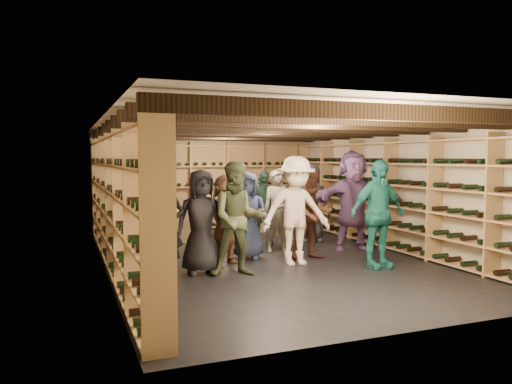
{
  "coord_description": "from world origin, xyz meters",
  "views": [
    {
      "loc": [
        -3.32,
        -8.05,
        1.78
      ],
      "look_at": [
        -0.13,
        0.2,
        1.16
      ],
      "focal_mm": 35.0,
      "sensor_mm": 36.0,
      "label": 1
    }
  ],
  "objects": [
    {
      "name": "ground",
      "position": [
        0.0,
        0.0,
        0.0
      ],
      "size": [
        8.0,
        8.0,
        0.0
      ],
      "primitive_type": "plane",
      "color": "black",
      "rests_on": "ground"
    },
    {
      "name": "walls",
      "position": [
        0.0,
        0.0,
        1.2
      ],
      "size": [
        5.52,
        8.02,
        2.4
      ],
      "color": "#BEB093",
      "rests_on": "ground"
    },
    {
      "name": "ceiling",
      "position": [
        0.0,
        0.0,
        2.4
      ],
      "size": [
        5.5,
        8.0,
        0.01
      ],
      "primitive_type": "cube",
      "color": "beige",
      "rests_on": "walls"
    },
    {
      "name": "ceiling_joists",
      "position": [
        0.0,
        0.0,
        2.26
      ],
      "size": [
        5.4,
        7.12,
        0.18
      ],
      "color": "black",
      "rests_on": "ground"
    },
    {
      "name": "wine_rack_left",
      "position": [
        -2.57,
        0.0,
        1.08
      ],
      "size": [
        0.32,
        7.5,
        2.15
      ],
      "color": "tan",
      "rests_on": "ground"
    },
    {
      "name": "wine_rack_right",
      "position": [
        2.57,
        0.0,
        1.08
      ],
      "size": [
        0.32,
        7.5,
        2.15
      ],
      "color": "tan",
      "rests_on": "ground"
    },
    {
      "name": "wine_rack_back",
      "position": [
        0.0,
        3.83,
        1.07
      ],
      "size": [
        4.7,
        0.3,
        2.15
      ],
      "color": "tan",
      "rests_on": "ground"
    },
    {
      "name": "crate_stack_left",
      "position": [
        -1.05,
        2.16,
        0.34
      ],
      "size": [
        0.55,
        0.41,
        0.68
      ],
      "rotation": [
        0.0,
        0.0,
        -0.16
      ],
      "color": "tan",
      "rests_on": "ground"
    },
    {
      "name": "crate_stack_right",
      "position": [
        1.28,
        2.39,
        0.34
      ],
      "size": [
        0.56,
        0.42,
        0.68
      ],
      "rotation": [
        0.0,
        0.0,
        -0.2
      ],
      "color": "tan",
      "rests_on": "ground"
    },
    {
      "name": "crate_loose",
      "position": [
        1.13,
        2.94,
        0.09
      ],
      "size": [
        0.59,
        0.5,
        0.17
      ],
      "primitive_type": "cube",
      "rotation": [
        0.0,
        0.0,
        -0.41
      ],
      "color": "tan",
      "rests_on": "ground"
    },
    {
      "name": "person_0",
      "position": [
        -1.39,
        -0.74,
        0.8
      ],
      "size": [
        0.81,
        0.56,
        1.59
      ],
      "primitive_type": "imported",
      "rotation": [
        0.0,
        0.0,
        -0.06
      ],
      "color": "black",
      "rests_on": "ground"
    },
    {
      "name": "person_1",
      "position": [
        -1.94,
        -0.76,
        0.74
      ],
      "size": [
        0.61,
        0.48,
        1.49
      ],
      "primitive_type": "imported",
      "rotation": [
        0.0,
        0.0,
        -0.25
      ],
      "color": "black",
      "rests_on": "ground"
    },
    {
      "name": "person_2",
      "position": [
        -0.9,
        -1.06,
        0.86
      ],
      "size": [
        0.94,
        0.79,
        1.72
      ],
      "primitive_type": "imported",
      "rotation": [
        0.0,
        0.0,
        -0.19
      ],
      "color": "#495133",
      "rests_on": "ground"
    },
    {
      "name": "person_3",
      "position": [
        0.23,
        -0.67,
        0.89
      ],
      "size": [
        1.22,
        0.78,
        1.79
      ],
      "primitive_type": "imported",
      "rotation": [
        0.0,
        0.0,
        -0.1
      ],
      "color": "beige",
      "rests_on": "ground"
    },
    {
      "name": "person_4",
      "position": [
        1.34,
        -1.37,
        0.87
      ],
      "size": [
        1.05,
        0.5,
        1.74
      ],
      "primitive_type": "imported",
      "rotation": [
        0.0,
        0.0,
        0.07
      ],
      "color": "#1E756C",
      "rests_on": "ground"
    },
    {
      "name": "person_5",
      "position": [
        -0.86,
        -0.31,
        0.75
      ],
      "size": [
        1.45,
        0.97,
        1.5
      ],
      "primitive_type": "imported",
      "rotation": [
        0.0,
        0.0,
        0.42
      ],
      "color": "brown",
      "rests_on": "ground"
    },
    {
      "name": "person_6",
      "position": [
        -0.35,
        0.05,
        0.76
      ],
      "size": [
        0.87,
        0.74,
        1.52
      ],
      "primitive_type": "imported",
      "rotation": [
        0.0,
        0.0,
        -0.41
      ],
      "color": "#232E4E",
      "rests_on": "ground"
    },
    {
      "name": "person_7",
      "position": [
        0.41,
        0.47,
        0.77
      ],
      "size": [
        0.63,
        0.48,
        1.54
      ],
      "primitive_type": "imported",
      "rotation": [
        0.0,
        0.0,
        -0.21
      ],
      "color": "gray",
      "rests_on": "ground"
    },
    {
      "name": "person_8",
      "position": [
        0.7,
        -0.37,
        0.79
      ],
      "size": [
        0.82,
        0.66,
        1.58
      ],
      "primitive_type": "imported",
      "rotation": [
        0.0,
        0.0,
        0.08
      ],
      "color": "#472519",
      "rests_on": "ground"
    },
    {
      "name": "person_10",
      "position": [
        0.44,
        1.3,
        0.75
      ],
      "size": [
        0.9,
        0.42,
        1.5
      ],
      "primitive_type": "imported",
      "rotation": [
        0.0,
        0.0,
        -0.06
      ],
      "color": "#285040",
      "rests_on": "ground"
    },
    {
      "name": "person_11",
      "position": [
        1.78,
        0.06,
        0.95
      ],
      "size": [
        1.84,
        0.87,
        1.9
      ],
      "primitive_type": "imported",
      "rotation": [
        0.0,
        0.0,
        -0.18
      ],
      "color": "#704B7C",
      "rests_on": "ground"
    },
    {
      "name": "person_12",
      "position": [
        1.53,
        1.3,
        0.82
      ],
      "size": [
        0.88,
        0.65,
        1.65
      ],
      "primitive_type": "imported",
      "rotation": [
        0.0,
        0.0,
        -0.17
      ],
      "color": "#2F2E33",
      "rests_on": "ground"
    }
  ]
}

